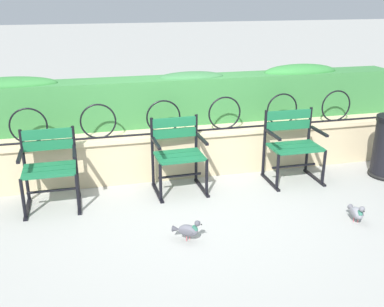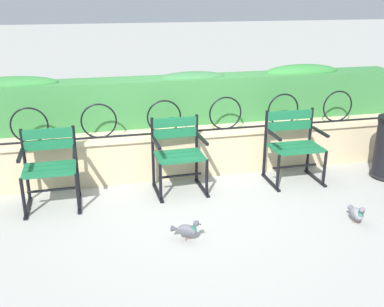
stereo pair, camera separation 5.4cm
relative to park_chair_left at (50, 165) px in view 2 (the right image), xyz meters
name	(u,v)px [view 2 (the right image)]	position (x,y,z in m)	size (l,w,h in m)	color
ground_plane	(195,204)	(1.51, -0.38, -0.46)	(60.00, 60.00, 0.00)	#9E9E99
stone_wall	(178,153)	(1.51, 0.51, -0.16)	(6.39, 0.41, 0.58)	#C6B289
iron_arch_fence	(166,119)	(1.35, 0.44, 0.31)	(5.87, 0.02, 0.42)	black
hedge_row	(172,98)	(1.52, 0.92, 0.45)	(6.26, 0.46, 0.70)	#387A3D
park_chair_left	(50,165)	(0.00, 0.00, 0.00)	(0.59, 0.52, 0.83)	#19663D
park_chair_centre	(178,152)	(1.42, 0.07, 0.00)	(0.59, 0.54, 0.85)	#19663D
park_chair_right	(293,144)	(2.84, 0.04, 0.01)	(0.64, 0.52, 0.86)	#19663D
pigeon_near_chairs	(357,213)	(3.00, -1.16, -0.34)	(0.13, 0.29, 0.22)	gray
pigeon_far_side	(187,230)	(1.26, -1.09, -0.34)	(0.27, 0.20, 0.22)	#5B5B66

